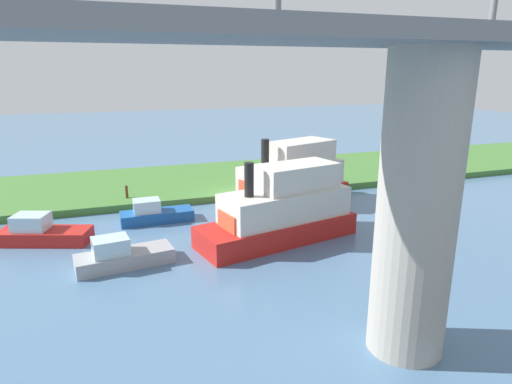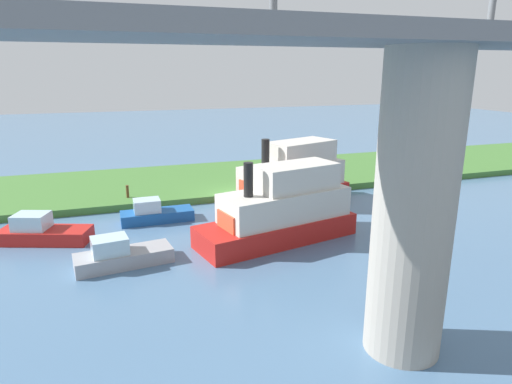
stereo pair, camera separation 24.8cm
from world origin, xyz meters
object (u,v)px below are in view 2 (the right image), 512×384
Objects in this scene: riverboat_paddlewheel at (290,180)px; bridge_pylon at (414,210)px; mooring_post at (127,191)px; motorboat_red at (282,210)px; motorboat_white at (121,255)px; pontoon_yellow at (42,232)px; skiff_small at (155,213)px; person_on_bank at (268,172)px.

bridge_pylon is at bearing 80.08° from riverboat_paddlewheel.
bridge_pylon reaches higher than mooring_post.
motorboat_red is 6.77m from riverboat_paddlewheel.
motorboat_white is 6.20m from pontoon_yellow.
motorboat_white reaches higher than mooring_post.
skiff_small is at bearing 107.70° from mooring_post.
riverboat_paddlewheel is 9.68m from skiff_small.
riverboat_paddlewheel is (-15.97, -2.10, 1.25)m from pontoon_yellow.
person_on_bank reaches higher than mooring_post.
person_on_bank is at bearing -155.23° from pontoon_yellow.
pontoon_yellow is at bearing 24.77° from person_on_bank.
motorboat_red reaches higher than motorboat_white.
riverboat_paddlewheel is (-10.99, 3.88, 0.88)m from mooring_post.
motorboat_red is at bearing 128.64° from mooring_post.
riverboat_paddlewheel reaches higher than mooring_post.
bridge_pylon is 18.18m from skiff_small.
bridge_pylon is 2.08× the size of motorboat_white.
bridge_pylon reaches higher than pontoon_yellow.
person_on_bank is at bearing -106.33° from motorboat_red.
mooring_post is at bearing -68.84° from bridge_pylon.
riverboat_paddlewheel is at bearing -116.93° from motorboat_red.
motorboat_red is 2.00× the size of motorboat_white.
mooring_post is (8.04, -20.77, -4.06)m from bridge_pylon.
riverboat_paddlewheel is at bearing -172.52° from pontoon_yellow.
bridge_pylon is 0.98× the size of riverboat_paddlewheel.
pontoon_yellow is at bearing 50.21° from mooring_post.
person_on_bank is 1.53× the size of mooring_post.
bridge_pylon is at bearing 81.73° from person_on_bank.
person_on_bank is at bearing -148.81° from skiff_small.
motorboat_white is at bearing 85.12° from mooring_post.
motorboat_red is 2.13× the size of skiff_small.
bridge_pylon is at bearing 90.60° from motorboat_red.
motorboat_white is 6.63m from skiff_small.
bridge_pylon reaches higher than skiff_small.
mooring_post is 4.68m from skiff_small.
pontoon_yellow is 0.51× the size of riverboat_paddlewheel.
motorboat_white is (8.95, -10.12, -4.46)m from bridge_pylon.
motorboat_white is at bearing 44.98° from person_on_bank.
person_on_bank is at bearing -172.29° from mooring_post.
person_on_bank reaches higher than pontoon_yellow.
bridge_pylon is 11.06× the size of mooring_post.
motorboat_white is 0.92× the size of pontoon_yellow.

